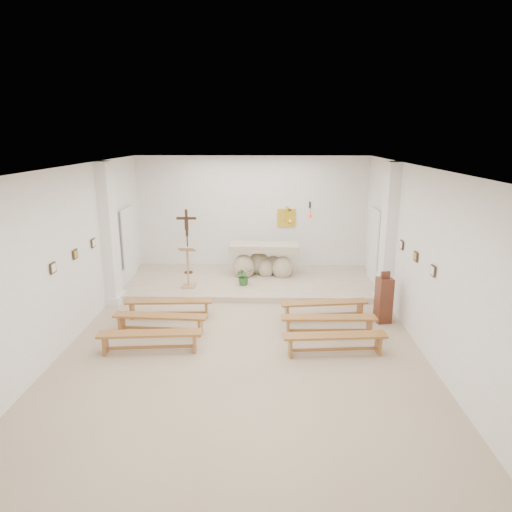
{
  "coord_description": "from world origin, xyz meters",
  "views": [
    {
      "loc": [
        0.48,
        -8.75,
        4.09
      ],
      "look_at": [
        0.21,
        1.6,
        1.33
      ],
      "focal_mm": 32.0,
      "sensor_mm": 36.0,
      "label": 1
    }
  ],
  "objects_px": {
    "bench_left_front": "(169,305)",
    "crucifix_stand": "(187,237)",
    "donation_pedestal": "(384,300)",
    "lectern": "(188,267)",
    "altar": "(263,262)",
    "bench_right_third": "(335,339)",
    "bench_right_front": "(324,306)",
    "bench_right_second": "(329,321)",
    "bench_left_third": "(150,337)",
    "bench_left_second": "(160,320)"
  },
  "relations": [
    {
      "from": "lectern",
      "to": "bench_left_front",
      "type": "bearing_deg",
      "value": -92.72
    },
    {
      "from": "bench_right_front",
      "to": "donation_pedestal",
      "type": "bearing_deg",
      "value": -13.1
    },
    {
      "from": "bench_right_second",
      "to": "bench_left_third",
      "type": "height_order",
      "value": "same"
    },
    {
      "from": "altar",
      "to": "bench_right_front",
      "type": "distance_m",
      "value": 3.23
    },
    {
      "from": "bench_right_second",
      "to": "bench_right_front",
      "type": "bearing_deg",
      "value": 88.49
    },
    {
      "from": "altar",
      "to": "bench_left_front",
      "type": "xyz_separation_m",
      "value": [
        -2.14,
        -2.9,
        -0.23
      ]
    },
    {
      "from": "lectern",
      "to": "bench_right_second",
      "type": "bearing_deg",
      "value": -35.68
    },
    {
      "from": "lectern",
      "to": "bench_left_third",
      "type": "height_order",
      "value": "lectern"
    },
    {
      "from": "bench_left_second",
      "to": "altar",
      "type": "bearing_deg",
      "value": 63.96
    },
    {
      "from": "bench_left_third",
      "to": "bench_right_third",
      "type": "relative_size",
      "value": 1.0
    },
    {
      "from": "bench_right_front",
      "to": "bench_left_third",
      "type": "height_order",
      "value": "same"
    },
    {
      "from": "bench_right_front",
      "to": "lectern",
      "type": "bearing_deg",
      "value": 145.11
    },
    {
      "from": "donation_pedestal",
      "to": "bench_right_third",
      "type": "height_order",
      "value": "donation_pedestal"
    },
    {
      "from": "bench_right_second",
      "to": "altar",
      "type": "bearing_deg",
      "value": 108.97
    },
    {
      "from": "lectern",
      "to": "altar",
      "type": "bearing_deg",
      "value": 31.96
    },
    {
      "from": "bench_left_front",
      "to": "bench_left_second",
      "type": "relative_size",
      "value": 1.0
    },
    {
      "from": "bench_right_second",
      "to": "crucifix_stand",
      "type": "bearing_deg",
      "value": 131.28
    },
    {
      "from": "lectern",
      "to": "bench_left_second",
      "type": "distance_m",
      "value": 2.66
    },
    {
      "from": "crucifix_stand",
      "to": "bench_right_second",
      "type": "xyz_separation_m",
      "value": [
        3.62,
        -3.91,
        -0.93
      ]
    },
    {
      "from": "crucifix_stand",
      "to": "donation_pedestal",
      "type": "relative_size",
      "value": 1.59
    },
    {
      "from": "bench_right_third",
      "to": "crucifix_stand",
      "type": "bearing_deg",
      "value": 122.33
    },
    {
      "from": "donation_pedestal",
      "to": "bench_left_third",
      "type": "bearing_deg",
      "value": -172.6
    },
    {
      "from": "bench_left_front",
      "to": "bench_right_front",
      "type": "height_order",
      "value": "same"
    },
    {
      "from": "crucifix_stand",
      "to": "bench_right_third",
      "type": "bearing_deg",
      "value": -54.52
    },
    {
      "from": "bench_left_front",
      "to": "bench_right_front",
      "type": "bearing_deg",
      "value": -3.12
    },
    {
      "from": "bench_right_front",
      "to": "bench_right_third",
      "type": "distance_m",
      "value": 1.76
    },
    {
      "from": "bench_left_front",
      "to": "crucifix_stand",
      "type": "bearing_deg",
      "value": 88.27
    },
    {
      "from": "lectern",
      "to": "bench_left_third",
      "type": "distance_m",
      "value": 3.53
    },
    {
      "from": "altar",
      "to": "bench_right_second",
      "type": "xyz_separation_m",
      "value": [
        1.41,
        -3.78,
        -0.23
      ]
    },
    {
      "from": "altar",
      "to": "donation_pedestal",
      "type": "bearing_deg",
      "value": -46.61
    },
    {
      "from": "bench_left_second",
      "to": "lectern",
      "type": "bearing_deg",
      "value": 90.34
    },
    {
      "from": "altar",
      "to": "crucifix_stand",
      "type": "distance_m",
      "value": 2.32
    },
    {
      "from": "altar",
      "to": "crucifix_stand",
      "type": "xyz_separation_m",
      "value": [
        -2.21,
        0.13,
        0.7
      ]
    },
    {
      "from": "lectern",
      "to": "crucifix_stand",
      "type": "xyz_separation_m",
      "value": [
        -0.22,
        1.29,
        0.52
      ]
    },
    {
      "from": "bench_left_front",
      "to": "bench_left_second",
      "type": "bearing_deg",
      "value": -93.12
    },
    {
      "from": "donation_pedestal",
      "to": "lectern",
      "type": "bearing_deg",
      "value": 147.18
    },
    {
      "from": "bench_right_front",
      "to": "bench_left_third",
      "type": "relative_size",
      "value": 1.0
    },
    {
      "from": "bench_left_front",
      "to": "donation_pedestal",
      "type": "bearing_deg",
      "value": -4.58
    },
    {
      "from": "altar",
      "to": "bench_right_third",
      "type": "xyz_separation_m",
      "value": [
        1.41,
        -4.66,
        -0.23
      ]
    },
    {
      "from": "crucifix_stand",
      "to": "bench_right_second",
      "type": "height_order",
      "value": "crucifix_stand"
    },
    {
      "from": "altar",
      "to": "bench_left_third",
      "type": "relative_size",
      "value": 0.99
    },
    {
      "from": "lectern",
      "to": "bench_left_third",
      "type": "bearing_deg",
      "value": -90.38
    },
    {
      "from": "altar",
      "to": "bench_right_third",
      "type": "bearing_deg",
      "value": -71.75
    },
    {
      "from": "bench_right_front",
      "to": "bench_right_third",
      "type": "bearing_deg",
      "value": -97.71
    },
    {
      "from": "altar",
      "to": "bench_left_front",
      "type": "bearing_deg",
      "value": -125.0
    },
    {
      "from": "bench_right_second",
      "to": "bench_right_third",
      "type": "distance_m",
      "value": 0.88
    },
    {
      "from": "donation_pedestal",
      "to": "bench_right_third",
      "type": "bearing_deg",
      "value": -139.92
    },
    {
      "from": "crucifix_stand",
      "to": "bench_right_third",
      "type": "height_order",
      "value": "crucifix_stand"
    },
    {
      "from": "crucifix_stand",
      "to": "bench_left_front",
      "type": "height_order",
      "value": "crucifix_stand"
    },
    {
      "from": "donation_pedestal",
      "to": "bench_left_front",
      "type": "distance_m",
      "value": 4.87
    }
  ]
}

